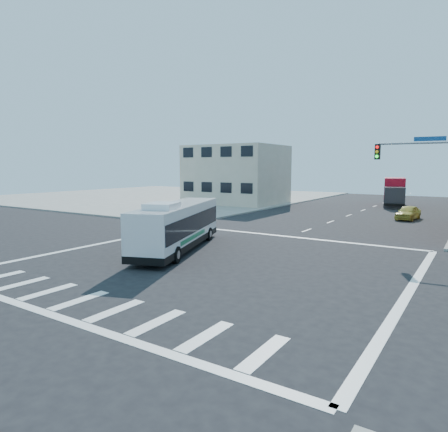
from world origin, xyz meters
The scene contains 7 objects.
ground centered at (0.00, 0.00, 0.00)m, with size 120.00×120.00×0.00m, color black.
sidewalk_nw centered at (-35.00, 35.00, 0.07)m, with size 50.00×50.00×0.15m, color gray.
building_west centered at (-17.02, 29.98, 4.01)m, with size 12.06×10.06×8.00m.
signal_mast_ne centered at (9.08, 10.62, 4.98)m, with size 7.91×1.13×8.07m.
transit_bus centered at (-3.90, 1.49, 1.54)m, with size 5.83×10.77×3.15m.
box_truck centered at (2.14, 37.92, 1.79)m, with size 3.87×8.48×3.68m.
parked_car centered at (5.78, 24.80, 0.69)m, with size 1.63×4.05×1.38m, color gold.
Camera 1 is at (11.79, -17.41, 5.13)m, focal length 32.00 mm.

